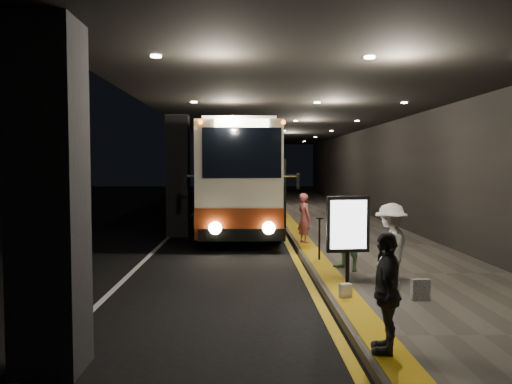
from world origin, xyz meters
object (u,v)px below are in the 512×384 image
object	(u,v)px
coach_second	(243,175)
coach_third	(245,172)
bag_plain	(345,291)
info_sign	(348,226)
passenger_boarding	(304,218)
passenger_waiting_grey	(387,292)
passenger_waiting_white	(391,247)
stanchion_post	(319,239)
passenger_waiting_green	(348,234)
bag_polka	(420,290)
coach_main	(243,182)

from	to	relation	value
coach_second	coach_third	distance (m)	10.65
bag_plain	info_sign	xyz separation A→B (m)	(0.20, 0.79, 1.11)
passenger_boarding	passenger_waiting_grey	bearing A→B (deg)	155.89
passenger_boarding	info_sign	world-z (taller)	info_sign
passenger_waiting_white	stanchion_post	world-z (taller)	passenger_waiting_white
passenger_waiting_white	info_sign	xyz separation A→B (m)	(-0.78, 0.30, 0.38)
passenger_waiting_green	bag_polka	size ratio (longest dim) A/B	4.36
passenger_waiting_green	bag_plain	xyz separation A→B (m)	(-0.54, -2.38, -0.72)
coach_main	bag_polka	world-z (taller)	coach_main
passenger_waiting_green	bag_polka	bearing A→B (deg)	-20.13
info_sign	bag_polka	bearing A→B (deg)	-46.56
passenger_waiting_grey	passenger_waiting_white	bearing A→B (deg)	175.26
coach_main	coach_second	size ratio (longest dim) A/B	1.00
coach_main	bag_plain	world-z (taller)	coach_main
coach_third	bag_plain	distance (m)	34.79
info_sign	passenger_waiting_white	bearing A→B (deg)	-26.95
coach_third	info_sign	bearing A→B (deg)	-89.04
coach_second	info_sign	bearing A→B (deg)	-84.48
coach_third	passenger_waiting_grey	size ratio (longest dim) A/B	8.08
stanchion_post	info_sign	bearing A→B (deg)	-87.21
passenger_waiting_grey	bag_plain	size ratio (longest dim) A/B	5.94
coach_second	info_sign	xyz separation A→B (m)	(2.19, -23.25, -0.52)
passenger_waiting_white	bag_plain	bearing A→B (deg)	-24.78
passenger_boarding	info_sign	size ratio (longest dim) A/B	0.85
bag_polka	passenger_waiting_grey	bearing A→B (deg)	-118.33
coach_second	passenger_waiting_white	world-z (taller)	coach_second
info_sign	coach_main	bearing A→B (deg)	95.49
coach_third	passenger_waiting_white	bearing A→B (deg)	-87.77
bag_polka	bag_plain	size ratio (longest dim) A/B	1.45
passenger_boarding	coach_third	bearing A→B (deg)	-20.32
coach_main	passenger_waiting_grey	distance (m)	14.35
coach_third	passenger_waiting_grey	world-z (taller)	coach_third
passenger_waiting_grey	bag_plain	xyz separation A→B (m)	(0.00, 2.64, -0.66)
bag_plain	passenger_waiting_white	bearing A→B (deg)	26.62
passenger_boarding	passenger_waiting_white	xyz separation A→B (m)	(0.98, -5.95, 0.08)
coach_main	coach_third	xyz separation A→B (m)	(0.07, 23.16, 0.04)
passenger_boarding	passenger_waiting_grey	distance (m)	9.09
passenger_waiting_green	passenger_waiting_white	bearing A→B (deg)	-24.11
coach_main	info_sign	world-z (taller)	coach_main
coach_second	stanchion_post	bearing A→B (deg)	-84.11
coach_main	stanchion_post	world-z (taller)	coach_main
passenger_waiting_grey	bag_polka	distance (m)	2.86
passenger_waiting_white	bag_polka	xyz separation A→B (m)	(0.35, -0.67, -0.67)
passenger_waiting_grey	info_sign	xyz separation A→B (m)	(0.20, 3.44, 0.44)
coach_main	coach_second	distance (m)	12.51
coach_second	coach_main	bearing A→B (deg)	-89.63
passenger_waiting_green	stanchion_post	size ratio (longest dim) A/B	1.57
coach_second	bag_plain	bearing A→B (deg)	-85.12
passenger_waiting_white	passenger_waiting_grey	distance (m)	3.29
coach_third	stanchion_post	distance (m)	31.12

